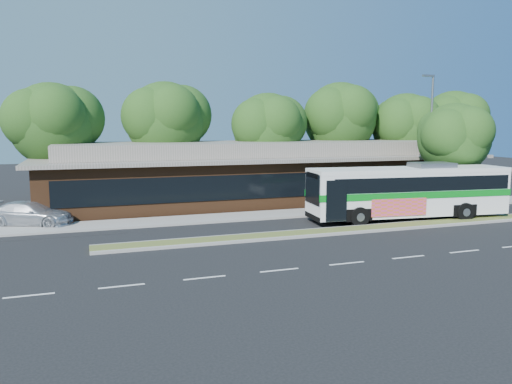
{
  "coord_description": "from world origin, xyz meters",
  "views": [
    {
      "loc": [
        -13.12,
        -22.63,
        5.61
      ],
      "look_at": [
        -4.12,
        3.19,
        2.0
      ],
      "focal_mm": 35.0,
      "sensor_mm": 36.0,
      "label": 1
    }
  ],
  "objects_px": {
    "transit_bus": "(409,188)",
    "sedan": "(30,214)",
    "sidewalk_tree": "(457,137)",
    "lamp_post": "(430,137)"
  },
  "relations": [
    {
      "from": "transit_bus",
      "to": "sedan",
      "type": "bearing_deg",
      "value": 171.53
    },
    {
      "from": "sedan",
      "to": "sidewalk_tree",
      "type": "distance_m",
      "value": 27.8
    },
    {
      "from": "transit_bus",
      "to": "sidewalk_tree",
      "type": "relative_size",
      "value": 1.73
    },
    {
      "from": "transit_bus",
      "to": "sidewalk_tree",
      "type": "xyz_separation_m",
      "value": [
        5.98,
        3.04,
        2.96
      ]
    },
    {
      "from": "transit_bus",
      "to": "sedan",
      "type": "distance_m",
      "value": 22.11
    },
    {
      "from": "transit_bus",
      "to": "sedan",
      "type": "xyz_separation_m",
      "value": [
        -21.4,
        5.39,
        -1.22
      ]
    },
    {
      "from": "lamp_post",
      "to": "sedan",
      "type": "relative_size",
      "value": 1.9
    },
    {
      "from": "lamp_post",
      "to": "transit_bus",
      "type": "bearing_deg",
      "value": -139.44
    },
    {
      "from": "transit_bus",
      "to": "sidewalk_tree",
      "type": "bearing_deg",
      "value": 32.58
    },
    {
      "from": "lamp_post",
      "to": "sidewalk_tree",
      "type": "relative_size",
      "value": 1.26
    }
  ]
}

